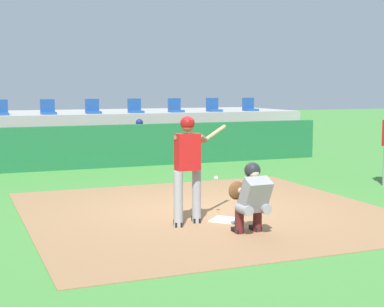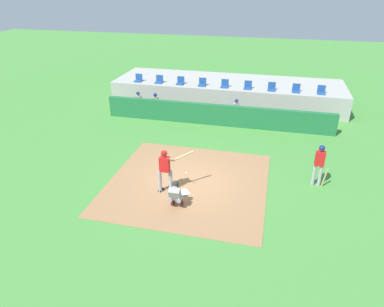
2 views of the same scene
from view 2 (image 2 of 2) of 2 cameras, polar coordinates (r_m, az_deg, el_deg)
name	(u,v)px [view 2 (image 2 of 2)]	position (r m, az deg, el deg)	size (l,w,h in m)	color
ground_plane	(188,183)	(14.28, -0.67, -4.82)	(80.00, 80.00, 0.00)	#428438
dirt_infield	(188,182)	(14.27, -0.67, -4.80)	(6.40, 6.40, 0.01)	#936B47
home_plate	(183,192)	(13.61, -1.51, -6.46)	(0.44, 0.44, 0.02)	white
batter_at_plate	(166,168)	(13.24, -4.40, -2.45)	(1.26, 0.85, 1.80)	#99999E
catcher_crouched	(176,193)	(12.52, -2.74, -6.56)	(0.49, 1.75, 1.13)	gray
on_deck_batter	(319,163)	(14.50, 20.32, -1.48)	(0.58, 0.23, 1.79)	#99999E
dugout_wall	(216,115)	(19.75, 4.01, 6.40)	(13.00, 0.30, 1.20)	#1E6638
dugout_bench	(219,115)	(20.81, 4.47, 6.37)	(11.80, 0.44, 0.45)	olive
dugout_player_0	(138,102)	(21.85, -8.95, 8.38)	(0.49, 0.70, 1.30)	#939399
dugout_player_1	(155,104)	(21.46, -6.16, 8.21)	(0.49, 0.70, 1.30)	#939399
dugout_player_2	(236,110)	(20.38, 7.24, 7.13)	(0.49, 0.70, 1.30)	#939399
stands_platform	(228,91)	(23.85, 5.91, 10.22)	(15.00, 4.40, 1.40)	#9E9E99
stadium_seat_0	(138,79)	(23.66, -8.84, 12.01)	(0.46, 0.46, 0.48)	#1E478C
stadium_seat_1	(159,81)	(23.16, -5.45, 11.88)	(0.46, 0.46, 0.48)	#1E478C
stadium_seat_2	(180,82)	(22.74, -1.93, 11.70)	(0.46, 0.46, 0.48)	#1E478C
stadium_seat_3	(202,84)	(22.41, 1.70, 11.48)	(0.46, 0.46, 0.48)	#1E478C
stadium_seat_4	(225,85)	(22.17, 5.42, 11.19)	(0.46, 0.46, 0.48)	#1E478C
stadium_seat_5	(248,87)	(22.02, 9.21, 10.86)	(0.46, 0.46, 0.48)	#1E478C
stadium_seat_6	(272,88)	(21.96, 13.01, 10.48)	(0.46, 0.46, 0.48)	#1E478C
stadium_seat_7	(296,90)	(22.00, 16.82, 10.05)	(0.46, 0.46, 0.48)	#1E478C
stadium_seat_8	(321,91)	(22.13, 20.58, 9.58)	(0.46, 0.46, 0.48)	#1E478C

